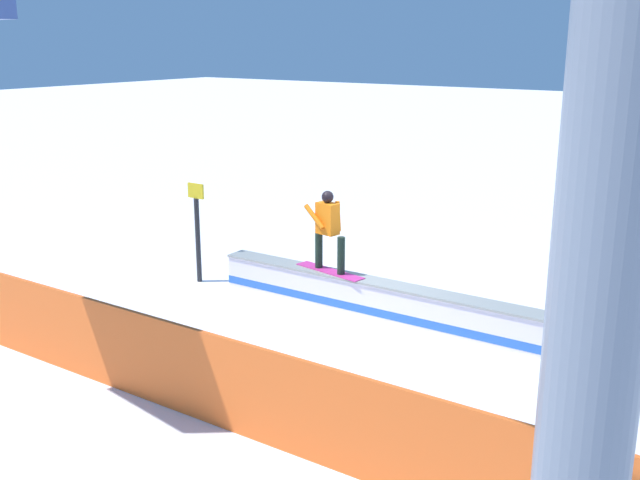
{
  "coord_description": "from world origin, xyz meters",
  "views": [
    {
      "loc": [
        -6.36,
        10.9,
        4.82
      ],
      "look_at": [
        0.47,
        1.0,
        1.56
      ],
      "focal_mm": 41.97,
      "sensor_mm": 36.0,
      "label": 1
    }
  ],
  "objects": [
    {
      "name": "grind_box",
      "position": [
        0.0,
        0.0,
        0.3
      ],
      "size": [
        6.45,
        0.52,
        0.66
      ],
      "color": "white",
      "rests_on": "ground_plane"
    },
    {
      "name": "trail_marker",
      "position": [
        3.92,
        0.34,
        1.09
      ],
      "size": [
        0.4,
        0.1,
        2.03
      ],
      "color": "#262628",
      "rests_on": "ground_plane"
    },
    {
      "name": "safety_fence",
      "position": [
        0.0,
        4.53,
        0.63
      ],
      "size": [
        12.59,
        0.17,
        1.25
      ],
      "primitive_type": "cube",
      "rotation": [
        0.0,
        0.0,
        0.01
      ],
      "color": "orange",
      "rests_on": "ground_plane"
    },
    {
      "name": "snowboarder",
      "position": [
        0.98,
        -0.0,
        1.48
      ],
      "size": [
        1.53,
        0.55,
        1.5
      ],
      "color": "#C62D85",
      "rests_on": "grind_box"
    },
    {
      "name": "ground_plane",
      "position": [
        0.0,
        0.0,
        0.0
      ],
      "size": [
        120.0,
        120.0,
        0.0
      ],
      "primitive_type": "plane",
      "color": "white"
    }
  ]
}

